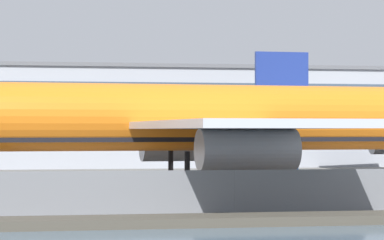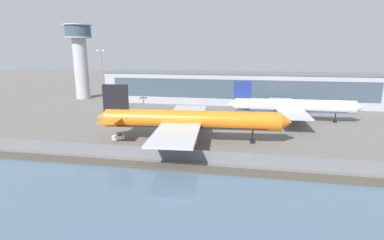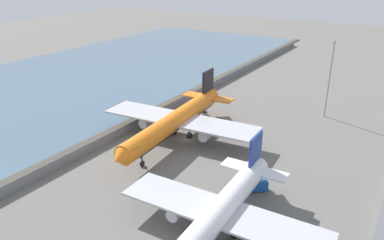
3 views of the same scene
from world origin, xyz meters
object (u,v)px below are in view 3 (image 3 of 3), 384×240
object	(u,v)px
baggage_tug	(205,114)
apron_light_mast_apron_west	(330,76)
ops_van	(255,185)
cargo_jet_orange	(177,120)
passenger_jet_white	(218,215)

from	to	relation	value
baggage_tug	apron_light_mast_apron_west	size ratio (longest dim) A/B	0.15
ops_van	apron_light_mast_apron_west	world-z (taller)	apron_light_mast_apron_west
apron_light_mast_apron_west	ops_van	bearing A→B (deg)	-1.62
baggage_tug	apron_light_mast_apron_west	bearing A→B (deg)	122.07
cargo_jet_orange	ops_van	distance (m)	30.75
cargo_jet_orange	apron_light_mast_apron_west	xyz separation A→B (m)	(-38.43, 29.44, 7.46)
passenger_jet_white	apron_light_mast_apron_west	world-z (taller)	apron_light_mast_apron_west
baggage_tug	ops_van	distance (m)	42.95
passenger_jet_white	baggage_tug	size ratio (longest dim) A/B	12.43
cargo_jet_orange	ops_van	xyz separation A→B (m)	(11.88, 28.02, -4.40)
cargo_jet_orange	baggage_tug	xyz separation A→B (m)	(-18.55, -2.29, -4.87)
passenger_jet_white	baggage_tug	xyz separation A→B (m)	(-47.94, -30.86, -4.29)
cargo_jet_orange	ops_van	bearing A→B (deg)	67.01
passenger_jet_white	baggage_tug	bearing A→B (deg)	-147.23
ops_van	baggage_tug	bearing A→B (deg)	-135.11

